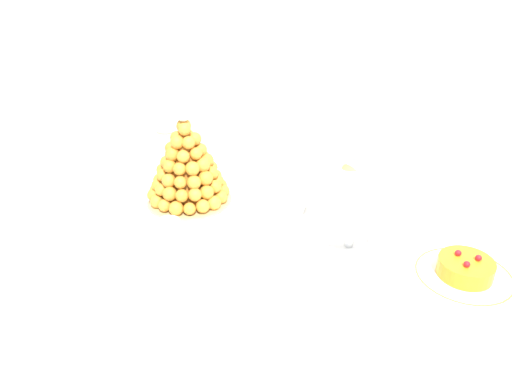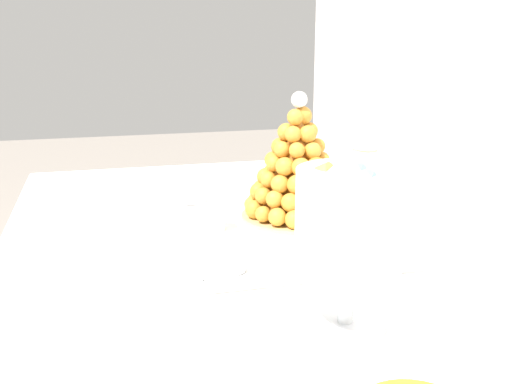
# 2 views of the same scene
# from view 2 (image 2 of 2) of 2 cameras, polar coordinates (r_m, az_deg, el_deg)

# --- Properties ---
(buffet_table) EXTENTS (1.61, 0.97, 0.80)m
(buffet_table) POSITION_cam_2_polar(r_m,az_deg,el_deg) (1.08, 1.96, -10.89)
(buffet_table) COLOR brown
(buffet_table) RESTS_ON ground_plane
(serving_tray) EXTENTS (0.56, 0.40, 0.02)m
(serving_tray) POSITION_cam_2_polar(r_m,az_deg,el_deg) (1.22, 1.95, -3.19)
(serving_tray) COLOR white
(serving_tray) RESTS_ON buffet_table
(croquembouche) EXTENTS (0.23, 0.23, 0.26)m
(croquembouche) POSITION_cam_2_polar(r_m,az_deg,el_deg) (1.23, 4.00, 2.08)
(croquembouche) COLOR tan
(croquembouche) RESTS_ON serving_tray
(dessert_cup_left) EXTENTS (0.06, 0.06, 0.05)m
(dessert_cup_left) POSITION_cam_2_polar(r_m,az_deg,el_deg) (1.38, -6.09, -0.04)
(dessert_cup_left) COLOR silver
(dessert_cup_left) RESTS_ON serving_tray
(dessert_cup_mid_left) EXTENTS (0.06, 0.06, 0.05)m
(dessert_cup_mid_left) POSITION_cam_2_polar(r_m,az_deg,el_deg) (1.18, -4.34, -2.60)
(dessert_cup_mid_left) COLOR silver
(dessert_cup_mid_left) RESTS_ON serving_tray
(dessert_cup_centre) EXTENTS (0.06, 0.06, 0.05)m
(dessert_cup_centre) POSITION_cam_2_polar(r_m,az_deg,el_deg) (0.99, -2.73, -6.25)
(dessert_cup_centre) COLOR silver
(dessert_cup_centre) RESTS_ON serving_tray
(creme_brulee_ramekin) EXTENTS (0.09, 0.09, 0.02)m
(creme_brulee_ramekin) POSITION_cam_2_polar(r_m,az_deg,el_deg) (1.36, -0.58, -0.55)
(creme_brulee_ramekin) COLOR white
(creme_brulee_ramekin) RESTS_ON serving_tray
(macaron_goblet) EXTENTS (0.14, 0.14, 0.24)m
(macaron_goblet) POSITION_cam_2_polar(r_m,az_deg,el_deg) (0.79, 8.83, -3.15)
(macaron_goblet) COLOR white
(macaron_goblet) RESTS_ON buffet_table
(wine_glass) EXTENTS (0.08, 0.08, 0.18)m
(wine_glass) POSITION_cam_2_polar(r_m,az_deg,el_deg) (1.48, 10.36, 4.93)
(wine_glass) COLOR silver
(wine_glass) RESTS_ON buffet_table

